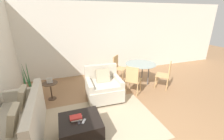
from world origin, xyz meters
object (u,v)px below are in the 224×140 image
Objects in this scene: armchair at (104,87)px; dining_chair_near_left at (133,78)px; book_stack at (76,118)px; dining_chair_near_right at (166,73)px; picture_frame at (50,80)px; dining_table at (141,66)px; dining_chair_far_left at (118,66)px; ottoman at (81,128)px; side_table at (51,88)px; tv_remote_primary at (84,121)px; tv_remote_secondary at (79,122)px; potted_plant at (30,94)px; couch at (20,126)px.

armchair reaches higher than dining_chair_near_left.
armchair is 1.56m from book_stack.
picture_frame is at bearing 171.84° from dining_chair_near_right.
book_stack is 0.26× the size of dining_chair_near_right.
dining_chair_far_left is (-0.59, 0.59, -0.12)m from dining_table.
dining_chair_near_right is 1.68m from dining_chair_far_left.
ottoman is 3.34× the size of book_stack.
book_stack is 3.03m from dining_table.
tv_remote_primary is at bearing -71.15° from side_table.
ottoman is 0.86× the size of dining_chair_near_right.
tv_remote_secondary reaches higher than ottoman.
book_stack is at bearing -127.00° from dining_chair_far_left.
tv_remote_secondary is at bearing -59.34° from potted_plant.
ottoman is at bearing -141.73° from dining_table.
tv_remote_secondary is 1.91m from side_table.
dining_table is 0.85m from dining_chair_far_left.
dining_chair_near_right is at bearing 0.00° from dining_chair_near_left.
dining_chair_near_right is at bearing -0.87° from armchair.
armchair is 6.42× the size of picture_frame.
dining_chair_near_right is at bearing 22.23° from book_stack.
side_table is 0.57× the size of dining_chair_near_left.
side_table is 0.23m from picture_frame.
armchair is at bearing 177.99° from dining_chair_near_left.
ottoman is at bearing -156.82° from dining_chair_near_right.
ottoman is (-0.85, -1.29, -0.12)m from armchair.
picture_frame is 2.43m from dining_chair_far_left.
couch is 1.14m from tv_remote_secondary.
dining_chair_near_right is at bearing -8.16° from picture_frame.
dining_chair_far_left is (-1.19, 1.19, 0.00)m from dining_chair_near_right.
dining_table is (3.43, 1.50, 0.33)m from couch.
tv_remote_secondary is (1.06, -0.42, 0.14)m from couch.
armchair is 7.15× the size of tv_remote_primary.
ottoman is at bearing -125.68° from dining_chair_far_left.
side_table is at bearing -178.24° from dining_table.
ottoman is 5.08× the size of picture_frame.
dining_table is at bearing 23.63° from couch.
tv_remote_secondary is at bearing -122.97° from armchair.
tv_remote_primary is 0.27× the size of side_table.
tv_remote_primary is 3.04m from dining_chair_far_left.
dining_chair_near_right and dining_chair_far_left have the same top height.
couch is 13.34× the size of tv_remote_primary.
dining_table is at bearing 0.97° from potted_plant.
dining_table is (2.41, 1.82, 0.16)m from book_stack.
tv_remote_primary is 2.16m from dining_chair_near_left.
dining_table is at bearing 135.00° from dining_chair_near_right.
dining_chair_near_left is at bearing 34.03° from book_stack.
tv_remote_secondary is at bearing -68.35° from book_stack.
dining_chair_near_left reaches higher than tv_remote_primary.
tv_remote_primary is at bearing -51.98° from ottoman.
picture_frame is (0.51, 1.41, 0.27)m from couch.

